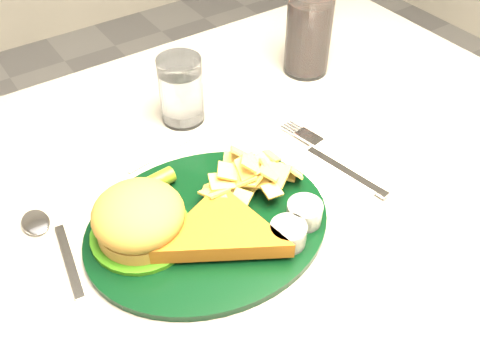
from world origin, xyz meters
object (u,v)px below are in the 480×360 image
object	(u,v)px
table	(227,322)
fork_napkin	(341,168)
dinner_plate	(207,208)
water_glass	(181,90)
cola_glass	(308,33)

from	to	relation	value
table	fork_napkin	world-z (taller)	fork_napkin
dinner_plate	water_glass	size ratio (longest dim) A/B	2.96
table	cola_glass	bearing A→B (deg)	29.92
fork_napkin	dinner_plate	bearing A→B (deg)	166.06
dinner_plate	water_glass	xyz separation A→B (m)	(0.09, 0.23, 0.02)
cola_glass	fork_napkin	distance (m)	0.29
cola_glass	table	bearing A→B (deg)	-150.08
dinner_plate	fork_napkin	xyz separation A→B (m)	(0.22, -0.01, -0.03)
table	dinner_plate	bearing A→B (deg)	-134.76
water_glass	fork_napkin	size ratio (longest dim) A/B	0.60
dinner_plate	table	bearing A→B (deg)	51.06
water_glass	fork_napkin	bearing A→B (deg)	-62.17
table	fork_napkin	bearing A→B (deg)	-26.27
dinner_plate	cola_glass	world-z (taller)	cola_glass
water_glass	cola_glass	distance (m)	0.26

